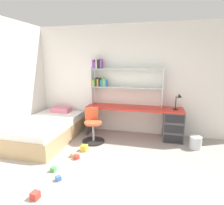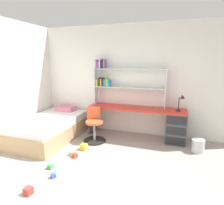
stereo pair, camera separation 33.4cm
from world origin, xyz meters
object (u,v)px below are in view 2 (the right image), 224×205
Objects in this scene: bookshelf_hutch at (118,79)px; swivel_chair at (94,128)px; toy_block_blue_2 at (53,175)px; toy_block_red_4 at (75,155)px; toy_block_yellow_1 at (84,147)px; toy_block_red_5 at (28,191)px; waste_bin at (198,146)px; desk_lamp at (182,100)px; toy_block_green_0 at (50,166)px; toy_block_natural_3 at (72,153)px; desk at (163,123)px; bed_platform at (50,128)px.

swivel_chair is (-0.36, -0.69, -1.12)m from bookshelf_hutch.
toy_block_blue_2 is 0.88× the size of toy_block_red_4.
toy_block_yellow_1 is (-0.39, -1.20, -1.37)m from bookshelf_hutch.
toy_block_yellow_1 is 1.20× the size of toy_block_red_5.
desk_lamp is at bearing 138.65° from waste_bin.
toy_block_red_5 reaches higher than toy_block_blue_2.
toy_block_green_0 is 0.78× the size of toy_block_red_5.
waste_bin is at bearing 31.22° from toy_block_green_0.
toy_block_red_5 reaches higher than toy_block_red_4.
toy_block_green_0 is at bearing -100.87° from toy_block_natural_3.
toy_block_red_4 reaches higher than toy_block_green_0.
bookshelf_hutch is at bearing 73.31° from toy_block_green_0.
toy_block_red_4 is (0.00, 0.70, 0.00)m from toy_block_blue_2.
bookshelf_hutch is at bearing 172.58° from desk.
bed_platform reaches higher than toy_block_natural_3.
toy_block_green_0 is (0.85, -1.19, -0.21)m from bed_platform.
toy_block_red_4 is (1.06, -0.70, -0.21)m from bed_platform.
toy_block_natural_3 is (-0.10, 0.76, 0.00)m from toy_block_blue_2.
desk_lamp is 4.54× the size of toy_block_red_4.
desk is 2.18m from toy_block_natural_3.
bookshelf_hutch reaches higher than desk_lamp.
desk is 18.68× the size of toy_block_yellow_1.
toy_block_yellow_1 is (0.23, 0.85, 0.02)m from toy_block_green_0.
toy_block_green_0 is 0.56m from toy_block_natural_3.
toy_block_red_5 is (-1.66, -2.56, -0.39)m from desk.
toy_block_green_0 is (-2.16, -1.86, -0.97)m from desk_lamp.
waste_bin is 3.41× the size of toy_block_natural_3.
bed_platform is at bearing -164.82° from desk.
desk is 1.62m from swivel_chair.
desk_lamp is at bearing 40.79° from toy_block_green_0.
waste_bin is 2.55× the size of toy_block_red_5.
toy_block_red_4 is at bearing 66.54° from toy_block_green_0.
desk_lamp reaches higher than waste_bin.
swivel_chair is 1.12m from bed_platform.
bed_platform is 2.09m from toy_block_red_5.
waste_bin is 2.13× the size of toy_block_yellow_1.
swivel_chair is at bearing -117.64° from bookshelf_hutch.
waste_bin is 2.62m from toy_block_natural_3.
toy_block_natural_3 is (-2.42, -0.98, -0.09)m from waste_bin.
waste_bin is 2.96m from toy_block_green_0.
desk_lamp is at bearing 12.64° from bed_platform.
bed_platform reaches higher than toy_block_blue_2.
toy_block_green_0 reaches higher than toy_block_blue_2.
swivel_chair reaches higher than toy_block_yellow_1.
waste_bin reaches higher than toy_block_yellow_1.
toy_block_yellow_1 is at bearing 87.74° from toy_block_red_4.
toy_block_green_0 is 0.67m from toy_block_red_5.
bed_platform is at bearing 117.52° from toy_block_red_5.
toy_block_natural_3 is 0.93× the size of toy_block_red_4.
toy_block_green_0 is 0.97× the size of toy_block_red_4.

